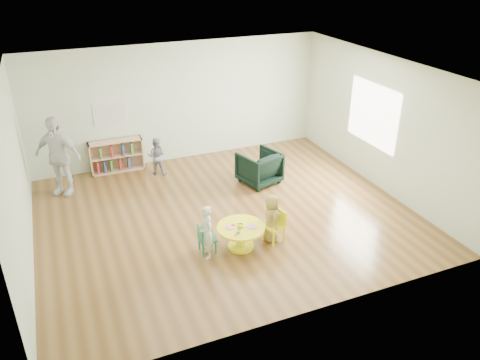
{
  "coord_description": "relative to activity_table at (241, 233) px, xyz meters",
  "views": [
    {
      "loc": [
        -2.75,
        -7.38,
        4.7
      ],
      "look_at": [
        0.18,
        -0.3,
        0.86
      ],
      "focal_mm": 35.0,
      "sensor_mm": 36.0,
      "label": 1
    }
  ],
  "objects": [
    {
      "name": "child_right",
      "position": [
        0.58,
        0.02,
        0.15
      ],
      "size": [
        0.35,
        0.48,
        0.89
      ],
      "primitive_type": "imported",
      "rotation": [
        0.0,
        0.0,
        1.4
      ],
      "color": "yellow",
      "rests_on": "ground"
    },
    {
      "name": "alphabet_poster",
      "position": [
        -1.46,
        4.12,
        1.06
      ],
      "size": [
        0.74,
        0.01,
        0.54
      ],
      "color": "white",
      "rests_on": "ground"
    },
    {
      "name": "bookshelf",
      "position": [
        -1.47,
        3.99,
        0.08
      ],
      "size": [
        1.2,
        0.3,
        0.75
      ],
      "color": "tan",
      "rests_on": "ground"
    },
    {
      "name": "activity_table",
      "position": [
        0.0,
        0.0,
        0.0
      ],
      "size": [
        0.83,
        0.83,
        0.46
      ],
      "rotation": [
        0.0,
        0.0,
        0.09
      ],
      "color": "#FFF415",
      "rests_on": "ground"
    },
    {
      "name": "toddler",
      "position": [
        -0.64,
        3.45,
        0.15
      ],
      "size": [
        0.52,
        0.48,
        0.87
      ],
      "primitive_type": "imported",
      "rotation": [
        0.0,
        0.0,
        2.68
      ],
      "color": "#1A2442",
      "rests_on": "ground"
    },
    {
      "name": "armchair",
      "position": [
        1.32,
        2.14,
        0.08
      ],
      "size": [
        0.97,
        0.99,
        0.73
      ],
      "primitive_type": "imported",
      "rotation": [
        0.0,
        0.0,
        3.43
      ],
      "color": "black",
      "rests_on": "ground"
    },
    {
      "name": "child_left",
      "position": [
        -0.63,
        -0.02,
        0.18
      ],
      "size": [
        0.25,
        0.36,
        0.94
      ],
      "primitive_type": "imported",
      "rotation": [
        0.0,
        0.0,
        -1.5
      ],
      "color": "silver",
      "rests_on": "ground"
    },
    {
      "name": "kid_chair_right",
      "position": [
        0.66,
        -0.03,
        0.03
      ],
      "size": [
        0.38,
        0.38,
        0.59
      ],
      "rotation": [
        0.0,
        0.0,
        1.83
      ],
      "color": "#FFF415",
      "rests_on": "ground"
    },
    {
      "name": "kid_chair_left",
      "position": [
        -0.62,
        0.09,
        -0.01
      ],
      "size": [
        0.28,
        0.28,
        0.52
      ],
      "rotation": [
        0.0,
        0.0,
        -1.58
      ],
      "color": "#167C5A",
      "rests_on": "ground"
    },
    {
      "name": "room",
      "position": [
        0.16,
        1.14,
        1.6
      ],
      "size": [
        7.1,
        7.0,
        2.8
      ],
      "color": "brown",
      "rests_on": "ground"
    },
    {
      "name": "adult_caretaker",
      "position": [
        -2.7,
        3.29,
        0.56
      ],
      "size": [
        1.06,
        0.9,
        1.7
      ],
      "primitive_type": "imported",
      "rotation": [
        0.0,
        0.0,
        -0.59
      ],
      "color": "silver",
      "rests_on": "ground"
    }
  ]
}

